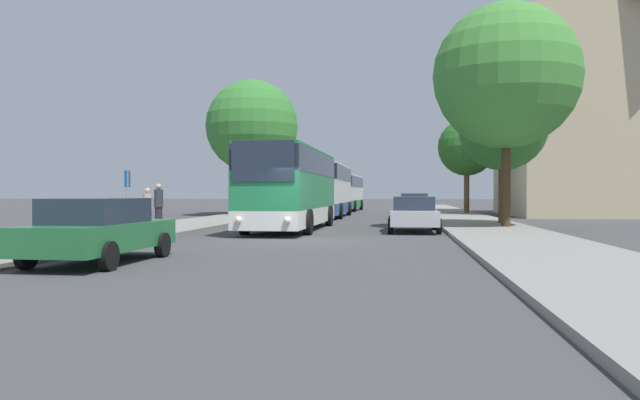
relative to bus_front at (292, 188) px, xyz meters
The scene contains 18 objects.
ground_plane 6.76m from the bus_front, 76.24° to the right, with size 300.00×300.00×0.00m, color #424244.
sidewalk_left 8.53m from the bus_front, 130.81° to the right, with size 4.00×120.00×0.15m, color gray.
sidewalk_right 10.78m from the bus_front, 36.46° to the right, with size 4.00×120.00×0.15m, color gray.
building_right_background 30.54m from the bus_front, 42.98° to the left, with size 18.21×13.83×17.78m.
bus_front is the anchor object (origin of this frame).
bus_middle 14.68m from the bus_front, 90.79° to the left, with size 2.89×11.15×3.51m.
bus_rear 29.75m from the bus_front, 90.53° to the left, with size 3.05×10.48×3.22m.
parked_car_left_curb 13.66m from the bus_front, 99.10° to the right, with size 2.10×4.61×1.49m.
parked_car_right_near 5.46m from the bus_front, ahead, with size 2.09×4.62×1.46m.
parked_car_right_far 13.68m from the bus_front, 65.65° to the left, with size 2.06×4.71×1.60m.
bus_stop_sign 7.43m from the bus_front, 133.89° to the right, with size 0.08×0.45×2.33m.
pedestrian_waiting_near 5.72m from the bus_front, 156.48° to the right, with size 0.36×0.36×1.86m.
pedestrian_waiting_far 6.44m from the bus_front, 140.55° to the right, with size 0.36×0.36×1.67m.
tree_left_near 17.24m from the bus_front, 109.40° to the left, with size 6.44×6.44×9.39m.
tree_left_far 21.35m from the bus_front, 107.05° to the left, with size 6.00×6.00×9.09m.
tree_right_near 10.60m from the bus_front, ahead, with size 6.37×6.37×9.78m.
tree_right_mid 11.07m from the bus_front, 24.13° to the left, with size 4.34×4.34×6.91m.
tree_right_far 22.62m from the bus_front, 64.41° to the left, with size 4.24×4.24×6.99m.
Camera 1 is at (3.14, -20.69, 1.61)m, focal length 35.00 mm.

